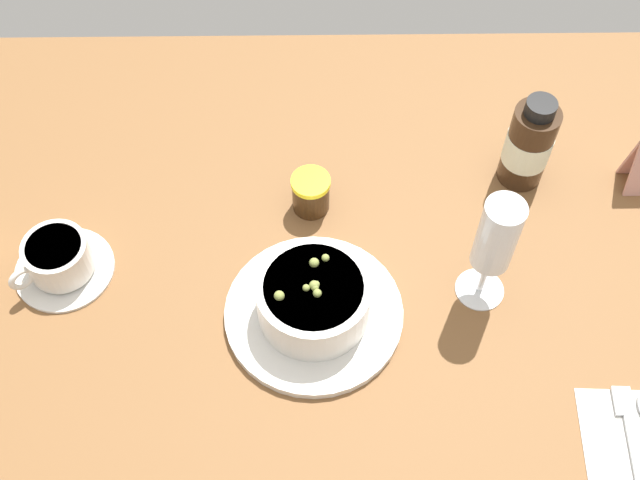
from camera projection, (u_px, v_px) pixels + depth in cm
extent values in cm
cube|color=brown|center=(307.00, 257.00, 107.56)|extent=(110.00, 84.00, 3.00)
cylinder|color=silver|center=(314.00, 313.00, 100.42)|extent=(22.62, 22.62, 1.20)
cylinder|color=silver|center=(314.00, 299.00, 97.31)|extent=(14.15, 14.15, 6.26)
cylinder|color=beige|center=(313.00, 289.00, 95.37)|extent=(12.17, 12.17, 1.60)
sphere|color=olive|center=(316.00, 284.00, 94.73)|extent=(0.82, 0.82, 0.82)
sphere|color=olive|center=(315.00, 287.00, 94.48)|extent=(0.96, 0.96, 0.96)
sphere|color=olive|center=(314.00, 263.00, 96.40)|extent=(1.24, 1.24, 1.24)
sphere|color=olive|center=(309.00, 288.00, 94.46)|extent=(0.89, 0.89, 0.89)
sphere|color=olive|center=(317.00, 293.00, 94.04)|extent=(1.07, 1.07, 1.07)
sphere|color=olive|center=(279.00, 296.00, 93.85)|extent=(1.28, 1.28, 1.28)
sphere|color=olive|center=(325.00, 258.00, 96.79)|extent=(0.98, 0.98, 0.98)
sphere|color=olive|center=(314.00, 285.00, 94.64)|extent=(1.21, 1.21, 1.21)
cube|color=silver|center=(638.00, 466.00, 89.68)|extent=(1.85, 14.04, 0.50)
cube|color=silver|center=(623.00, 401.00, 93.99)|extent=(2.36, 3.70, 0.40)
cylinder|color=silver|center=(64.00, 268.00, 104.28)|extent=(13.05, 13.05, 0.90)
cylinder|color=silver|center=(58.00, 256.00, 101.82)|extent=(8.36, 8.36, 5.01)
cylinder|color=#36230C|center=(54.00, 248.00, 100.14)|extent=(7.10, 7.10, 1.00)
torus|color=silver|center=(22.00, 279.00, 99.70)|extent=(3.24, 2.97, 3.60)
cylinder|color=white|center=(479.00, 289.00, 102.84)|extent=(6.33, 6.33, 0.40)
cylinder|color=white|center=(484.00, 274.00, 99.74)|extent=(0.80, 0.80, 7.03)
cylinder|color=white|center=(498.00, 235.00, 92.32)|extent=(4.91, 4.91, 10.76)
cylinder|color=silver|center=(495.00, 243.00, 93.67)|extent=(4.03, 4.03, 6.46)
cylinder|color=#36210F|center=(311.00, 195.00, 108.35)|extent=(5.10, 5.10, 5.04)
cylinder|color=yellow|center=(311.00, 182.00, 105.92)|extent=(5.36, 5.36, 0.80)
cylinder|color=#382314|center=(528.00, 146.00, 108.08)|extent=(6.26, 6.26, 12.90)
cylinder|color=#E6EDCF|center=(528.00, 147.00, 108.30)|extent=(6.38, 6.38, 4.90)
cylinder|color=black|center=(541.00, 108.00, 101.87)|extent=(4.07, 4.07, 1.99)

